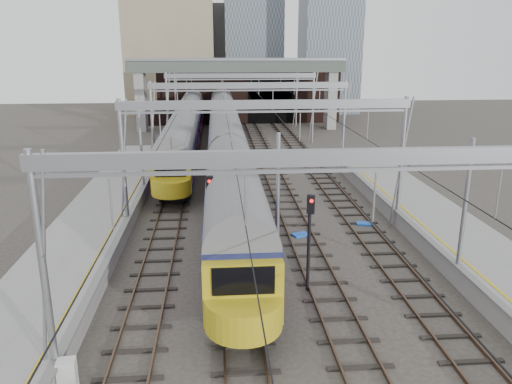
{
  "coord_description": "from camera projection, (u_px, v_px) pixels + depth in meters",
  "views": [
    {
      "loc": [
        -2.83,
        -20.4,
        10.83
      ],
      "look_at": [
        -0.55,
        8.1,
        2.4
      ],
      "focal_mm": 35.0,
      "sensor_mm": 36.0,
      "label": 1
    }
  ],
  "objects": [
    {
      "name": "platform_left",
      "position": [
        68.0,
        265.0,
        24.23
      ],
      "size": [
        4.32,
        55.0,
        1.12
      ],
      "color": "gray",
      "rests_on": "ground"
    },
    {
      "name": "overhead_line",
      "position": [
        250.0,
        99.0,
        41.47
      ],
      "size": [
        16.8,
        80.0,
        8.0
      ],
      "color": "gray",
      "rests_on": "ground"
    },
    {
      "name": "signal_near_centre",
      "position": [
        309.0,
        231.0,
        22.05
      ],
      "size": [
        0.37,
        0.46,
        4.63
      ],
      "rotation": [
        0.0,
        0.0,
        -0.43
      ],
      "color": "black",
      "rests_on": "ground"
    },
    {
      "name": "city_skyline",
      "position": [
        246.0,
        7.0,
        85.55
      ],
      "size": [
        37.5,
        27.5,
        60.0
      ],
      "color": "tan",
      "rests_on": "ground"
    },
    {
      "name": "overbridge",
      "position": [
        237.0,
        74.0,
        64.71
      ],
      "size": [
        28.0,
        3.0,
        9.25
      ],
      "color": "gray",
      "rests_on": "ground"
    },
    {
      "name": "equip_cover_a",
      "position": [
        300.0,
        235.0,
        29.51
      ],
      "size": [
        1.12,
        0.97,
        0.11
      ],
      "primitive_type": "cube",
      "rotation": [
        0.0,
        0.0,
        0.39
      ],
      "color": "blue",
      "rests_on": "ground"
    },
    {
      "name": "tracks",
      "position": [
        256.0,
        196.0,
        37.12
      ],
      "size": [
        14.4,
        80.0,
        0.22
      ],
      "color": "#4C3828",
      "rests_on": "ground"
    },
    {
      "name": "train_second",
      "position": [
        189.0,
        120.0,
        57.39
      ],
      "size": [
        2.85,
        49.46,
        4.89
      ],
      "color": "black",
      "rests_on": "ground"
    },
    {
      "name": "equip_cover_b",
      "position": [
        233.0,
        244.0,
        28.14
      ],
      "size": [
        1.14,
        1.0,
        0.11
      ],
      "primitive_type": "cube",
      "rotation": [
        0.0,
        0.0,
        0.41
      ],
      "color": "blue",
      "rests_on": "ground"
    },
    {
      "name": "equip_cover_c",
      "position": [
        364.0,
        224.0,
        31.35
      ],
      "size": [
        1.01,
        0.8,
        0.11
      ],
      "primitive_type": "cube",
      "rotation": [
        0.0,
        0.0,
        -0.2
      ],
      "color": "blue",
      "rests_on": "ground"
    },
    {
      "name": "retaining_wall",
      "position": [
        245.0,
        93.0,
        71.32
      ],
      "size": [
        28.0,
        2.75,
        9.0
      ],
      "color": "black",
      "rests_on": "ground"
    },
    {
      "name": "signal_near_left",
      "position": [
        210.0,
        209.0,
        24.73
      ],
      "size": [
        0.36,
        0.46,
        4.75
      ],
      "rotation": [
        0.0,
        0.0,
        0.13
      ],
      "color": "black",
      "rests_on": "ground"
    },
    {
      "name": "relay_cabinet",
      "position": [
        67.0,
        376.0,
        16.06
      ],
      "size": [
        0.63,
        0.55,
        1.17
      ],
      "primitive_type": "cube",
      "rotation": [
        0.0,
        0.0,
        0.11
      ],
      "color": "silver",
      "rests_on": "ground"
    },
    {
      "name": "train_main",
      "position": [
        224.0,
        129.0,
        50.92
      ],
      "size": [
        3.01,
        69.65,
        5.11
      ],
      "color": "black",
      "rests_on": "ground"
    },
    {
      "name": "ground",
      "position": [
        282.0,
        292.0,
        22.78
      ],
      "size": [
        160.0,
        160.0,
        0.0
      ],
      "primitive_type": "plane",
      "color": "#38332D",
      "rests_on": "ground"
    }
  ]
}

